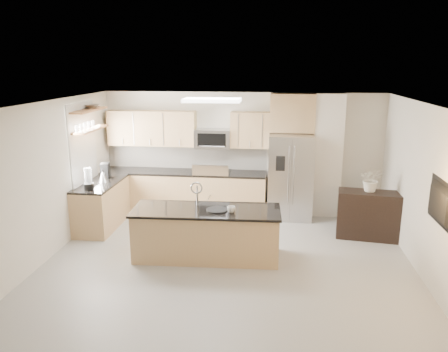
# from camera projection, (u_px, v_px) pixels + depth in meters

# --- Properties ---
(floor) EXTENTS (6.50, 6.50, 0.00)m
(floor) POSITION_uv_depth(u_px,v_px,m) (224.00, 277.00, 6.72)
(floor) COLOR #989691
(floor) RESTS_ON ground
(ceiling) EXTENTS (6.00, 6.50, 0.02)m
(ceiling) POSITION_uv_depth(u_px,v_px,m) (224.00, 107.00, 6.07)
(ceiling) COLOR silver
(ceiling) RESTS_ON wall_back
(wall_back) EXTENTS (6.00, 0.02, 2.60)m
(wall_back) POSITION_uv_depth(u_px,v_px,m) (242.00, 153.00, 9.52)
(wall_back) COLOR beige
(wall_back) RESTS_ON floor
(wall_front) EXTENTS (6.00, 0.02, 2.60)m
(wall_front) POSITION_uv_depth(u_px,v_px,m) (173.00, 323.00, 3.27)
(wall_front) COLOR beige
(wall_front) RESTS_ON floor
(wall_left) EXTENTS (0.02, 6.50, 2.60)m
(wall_left) POSITION_uv_depth(u_px,v_px,m) (31.00, 189.00, 6.74)
(wall_left) COLOR beige
(wall_left) RESTS_ON floor
(wall_right) EXTENTS (0.02, 6.50, 2.60)m
(wall_right) POSITION_uv_depth(u_px,v_px,m) (438.00, 204.00, 6.05)
(wall_right) COLOR beige
(wall_right) RESTS_ON floor
(back_counter) EXTENTS (3.55, 0.66, 1.44)m
(back_counter) POSITION_uv_depth(u_px,v_px,m) (184.00, 191.00, 9.56)
(back_counter) COLOR tan
(back_counter) RESTS_ON floor
(left_counter) EXTENTS (0.66, 1.50, 0.92)m
(left_counter) POSITION_uv_depth(u_px,v_px,m) (102.00, 205.00, 8.69)
(left_counter) COLOR tan
(left_counter) RESTS_ON floor
(range) EXTENTS (0.76, 0.64, 1.14)m
(range) POSITION_uv_depth(u_px,v_px,m) (212.00, 192.00, 9.48)
(range) COLOR black
(range) RESTS_ON floor
(upper_cabinets) EXTENTS (3.50, 0.33, 0.75)m
(upper_cabinets) POSITION_uv_depth(u_px,v_px,m) (181.00, 129.00, 9.38)
(upper_cabinets) COLOR tan
(upper_cabinets) RESTS_ON wall_back
(microwave) EXTENTS (0.76, 0.40, 0.40)m
(microwave) POSITION_uv_depth(u_px,v_px,m) (213.00, 139.00, 9.31)
(microwave) COLOR #A7A8AA
(microwave) RESTS_ON upper_cabinets
(refrigerator) EXTENTS (0.92, 0.78, 1.78)m
(refrigerator) POSITION_uv_depth(u_px,v_px,m) (290.00, 176.00, 9.14)
(refrigerator) COLOR #A7A8AA
(refrigerator) RESTS_ON floor
(partition_column) EXTENTS (0.60, 0.30, 2.60)m
(partition_column) POSITION_uv_depth(u_px,v_px,m) (327.00, 156.00, 9.17)
(partition_column) COLOR white
(partition_column) RESTS_ON floor
(window) EXTENTS (0.04, 1.15, 1.65)m
(window) POSITION_uv_depth(u_px,v_px,m) (82.00, 145.00, 8.43)
(window) COLOR white
(window) RESTS_ON wall_left
(shelf_lower) EXTENTS (0.30, 1.20, 0.04)m
(shelf_lower) POSITION_uv_depth(u_px,v_px,m) (90.00, 129.00, 8.43)
(shelf_lower) COLOR #945D3B
(shelf_lower) RESTS_ON wall_left
(shelf_upper) EXTENTS (0.30, 1.20, 0.04)m
(shelf_upper) POSITION_uv_depth(u_px,v_px,m) (88.00, 110.00, 8.34)
(shelf_upper) COLOR #945D3B
(shelf_upper) RESTS_ON wall_left
(ceiling_fixture) EXTENTS (1.00, 0.50, 0.06)m
(ceiling_fixture) POSITION_uv_depth(u_px,v_px,m) (212.00, 100.00, 7.66)
(ceiling_fixture) COLOR white
(ceiling_fixture) RESTS_ON ceiling
(island) EXTENTS (2.48, 0.99, 1.27)m
(island) POSITION_uv_depth(u_px,v_px,m) (206.00, 233.00, 7.32)
(island) COLOR tan
(island) RESTS_ON floor
(credenza) EXTENTS (1.17, 0.61, 0.90)m
(credenza) POSITION_uv_depth(u_px,v_px,m) (368.00, 215.00, 8.13)
(credenza) COLOR black
(credenza) RESTS_ON floor
(cup) EXTENTS (0.14, 0.14, 0.11)m
(cup) POSITION_uv_depth(u_px,v_px,m) (231.00, 209.00, 7.04)
(cup) COLOR silver
(cup) RESTS_ON island
(platter) EXTENTS (0.40, 0.40, 0.02)m
(platter) POSITION_uv_depth(u_px,v_px,m) (217.00, 210.00, 7.15)
(platter) COLOR black
(platter) RESTS_ON island
(blender) EXTENTS (0.18, 0.18, 0.41)m
(blender) POSITION_uv_depth(u_px,v_px,m) (88.00, 180.00, 8.03)
(blender) COLOR black
(blender) RESTS_ON left_counter
(kettle) EXTENTS (0.20, 0.20, 0.25)m
(kettle) POSITION_uv_depth(u_px,v_px,m) (103.00, 177.00, 8.57)
(kettle) COLOR #A7A8AA
(kettle) RESTS_ON left_counter
(coffee_maker) EXTENTS (0.19, 0.22, 0.31)m
(coffee_maker) POSITION_uv_depth(u_px,v_px,m) (105.00, 171.00, 8.86)
(coffee_maker) COLOR black
(coffee_maker) RESTS_ON left_counter
(bowl) EXTENTS (0.51, 0.51, 0.10)m
(bowl) POSITION_uv_depth(u_px,v_px,m) (92.00, 106.00, 8.51)
(bowl) COLOR #A7A8AA
(bowl) RESTS_ON shelf_upper
(flower_vase) EXTENTS (0.66, 0.59, 0.69)m
(flower_vase) POSITION_uv_depth(u_px,v_px,m) (372.00, 173.00, 7.97)
(flower_vase) COLOR beige
(flower_vase) RESTS_ON credenza
(television) EXTENTS (0.14, 1.08, 0.62)m
(television) POSITION_uv_depth(u_px,v_px,m) (437.00, 204.00, 5.86)
(television) COLOR black
(television) RESTS_ON wall_right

